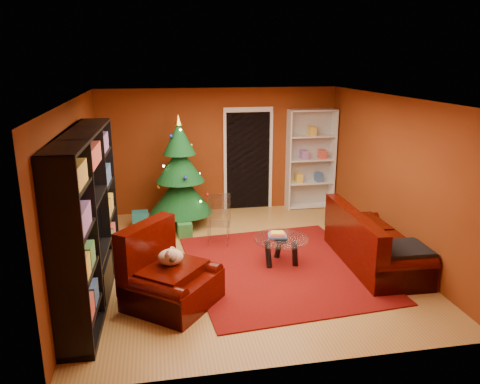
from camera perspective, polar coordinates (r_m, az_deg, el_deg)
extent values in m
cube|color=#A67637|center=(7.71, 0.54, -8.52)|extent=(5.00, 5.50, 0.05)
cube|color=silver|center=(7.04, 0.60, 11.52)|extent=(5.00, 5.50, 0.05)
cube|color=maroon|center=(9.93, -2.47, 5.10)|extent=(5.00, 0.05, 2.60)
cube|color=maroon|center=(7.24, -19.46, 0.06)|extent=(0.05, 5.50, 2.60)
cube|color=maroon|center=(8.11, 18.37, 1.81)|extent=(0.05, 5.50, 2.60)
cube|color=maroon|center=(7.48, 4.94, -9.11)|extent=(2.99, 3.41, 0.02)
cube|color=#176D70|center=(9.30, -12.04, -3.32)|extent=(0.32, 0.32, 0.31)
cube|color=#277931|center=(8.73, -6.76, -4.54)|extent=(0.28, 0.28, 0.26)
cube|color=maroon|center=(9.94, -8.13, -2.10)|extent=(0.23, 0.23, 0.23)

